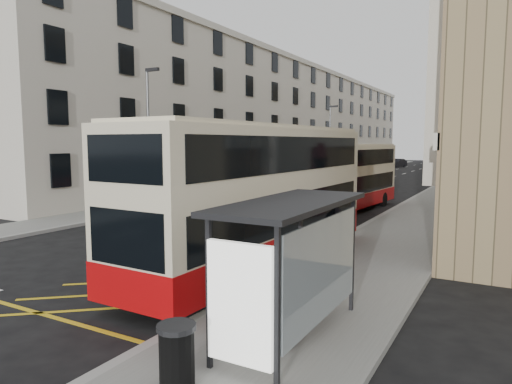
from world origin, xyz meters
The scene contains 21 objects.
ground centered at (0.00, 0.00, 0.00)m, with size 200.00×200.00×0.00m, color black.
pavement_right centered at (8.00, 30.00, 0.07)m, with size 4.00×120.00×0.15m, color slate.
pavement_left centered at (-7.50, 30.00, 0.07)m, with size 3.00×120.00×0.15m, color slate.
kerb_right centered at (6.00, 30.00, 0.07)m, with size 0.25×120.00×0.15m, color #979791.
kerb_left centered at (-6.00, 30.00, 0.07)m, with size 0.25×120.00×0.15m, color #979791.
road_markings centered at (0.00, 45.00, 0.01)m, with size 10.00×110.00×0.01m, color silver, non-canonical shape.
terrace_left centered at (-13.43, 45.50, 6.52)m, with size 9.18×79.00×13.25m.
bus_shelter centered at (8.34, -0.39, 2.14)m, with size 1.65×4.25×2.70m.
guard_railing centered at (6.25, 5.75, 0.86)m, with size 0.06×6.56×1.01m.
street_lamp_near centered at (-6.35, 12.00, 4.64)m, with size 0.93×0.18×8.00m.
street_lamp_far centered at (-6.35, 42.00, 4.64)m, with size 0.93×0.18×8.00m.
double_decker_front centered at (4.98, 4.59, 2.29)m, with size 2.92×11.37×4.51m.
double_decker_rear centered at (3.71, 17.61, 1.98)m, with size 3.15×9.92×3.89m.
litter_bin centered at (7.48, -2.67, 0.68)m, with size 0.62×0.62×1.02m.
pedestrian_near centered at (7.03, -0.56, 0.94)m, with size 0.58×0.38×1.58m, color black.
pedestrian_mid centered at (7.82, -0.67, 1.11)m, with size 0.93×0.73×1.92m, color black.
pedestrian_far centered at (6.35, 7.87, 1.04)m, with size 1.05×0.44×1.78m, color black.
white_van centered at (-3.98, 41.05, 0.78)m, with size 2.58×5.61×1.56m, color silver.
car_silver centered at (-2.68, 53.80, 0.65)m, with size 1.53×3.81×1.30m, color #97999F.
car_dark centered at (-4.25, 67.68, 0.68)m, with size 1.44×4.12×1.36m, color black.
car_red centered at (5.20, 66.67, 0.76)m, with size 2.12×5.22×1.52m, color #A41B13.
Camera 1 is at (11.87, -7.99, 3.98)m, focal length 32.00 mm.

